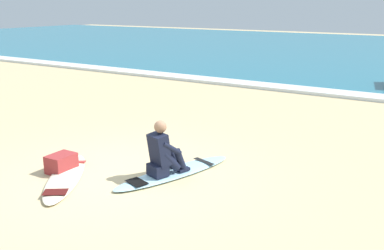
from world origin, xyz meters
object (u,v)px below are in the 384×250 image
Objects in this scene: surfboard_main at (174,172)px; beach_bag at (61,163)px; surfboard_spare_near at (66,177)px; surfer_seated at (163,154)px.

beach_bag is (-1.76, -0.96, 0.12)m from surfboard_main.
beach_bag is at bearing 147.78° from surfboard_spare_near.
beach_bag is (-0.29, 0.19, 0.12)m from surfboard_spare_near.
surfboard_main is at bearing 28.66° from beach_bag.
surfboard_spare_near is 0.37m from beach_bag.
surfboard_spare_near is 4.40× the size of beach_bag.
surfer_seated reaches higher than surfboard_spare_near.
surfboard_main is 2.01m from beach_bag.
surfer_seated is at bearing 23.43° from beach_bag.
surfer_seated is (-0.07, -0.23, 0.40)m from surfboard_main.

